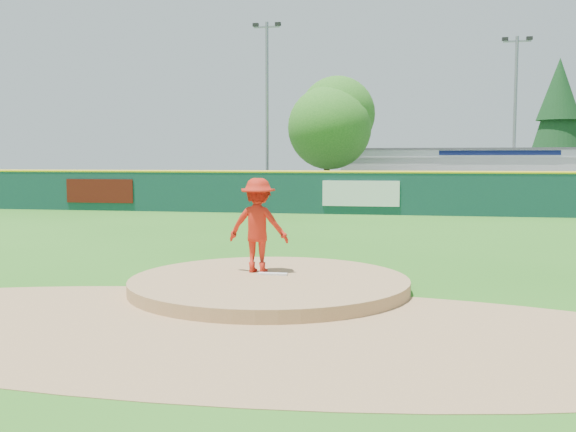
% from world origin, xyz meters
% --- Properties ---
extents(ground, '(120.00, 120.00, 0.00)m').
position_xyz_m(ground, '(0.00, 0.00, 0.00)').
color(ground, '#286B19').
rests_on(ground, ground).
extents(pitchers_mound, '(5.50, 5.50, 0.50)m').
position_xyz_m(pitchers_mound, '(0.00, 0.00, 0.00)').
color(pitchers_mound, '#9E774C').
rests_on(pitchers_mound, ground).
extents(pitching_rubber, '(0.60, 0.15, 0.04)m').
position_xyz_m(pitching_rubber, '(0.00, 0.30, 0.27)').
color(pitching_rubber, white).
rests_on(pitching_rubber, pitchers_mound).
extents(infield_dirt_arc, '(15.40, 15.40, 0.01)m').
position_xyz_m(infield_dirt_arc, '(0.00, -3.00, 0.01)').
color(infield_dirt_arc, '#9E774C').
rests_on(infield_dirt_arc, ground).
extents(parking_lot, '(44.00, 16.00, 0.02)m').
position_xyz_m(parking_lot, '(0.00, 27.00, 0.01)').
color(parking_lot, '#38383A').
rests_on(parking_lot, ground).
extents(pitcher, '(1.30, 0.80, 1.95)m').
position_xyz_m(pitcher, '(-0.37, 0.60, 1.22)').
color(pitcher, red).
rests_on(pitcher, pitchers_mound).
extents(van, '(5.45, 3.16, 1.43)m').
position_xyz_m(van, '(4.24, 24.22, 0.73)').
color(van, white).
rests_on(van, parking_lot).
extents(pool_building_grp, '(15.20, 8.20, 3.31)m').
position_xyz_m(pool_building_grp, '(6.00, 31.99, 1.66)').
color(pool_building_grp, silver).
rests_on(pool_building_grp, ground).
extents(fence_banners, '(16.80, 0.04, 1.20)m').
position_xyz_m(fence_banners, '(-6.11, 17.92, 1.00)').
color(fence_banners, '#53130B').
rests_on(fence_banners, ground).
extents(playground_slide, '(0.98, 2.76, 1.52)m').
position_xyz_m(playground_slide, '(-13.27, 24.07, 0.77)').
color(playground_slide, blue).
rests_on(playground_slide, ground).
extents(outfield_fence, '(40.00, 0.14, 2.07)m').
position_xyz_m(outfield_fence, '(0.00, 18.00, 1.09)').
color(outfield_fence, '#123B35').
rests_on(outfield_fence, ground).
extents(deciduous_tree, '(5.60, 5.60, 7.36)m').
position_xyz_m(deciduous_tree, '(-2.00, 25.00, 4.55)').
color(deciduous_tree, '#382314').
rests_on(deciduous_tree, ground).
extents(conifer_tree, '(4.40, 4.40, 9.50)m').
position_xyz_m(conifer_tree, '(13.00, 36.00, 5.54)').
color(conifer_tree, '#382314').
rests_on(conifer_tree, ground).
extents(light_pole_left, '(1.75, 0.25, 11.00)m').
position_xyz_m(light_pole_left, '(-6.00, 27.00, 6.05)').
color(light_pole_left, gray).
rests_on(light_pole_left, ground).
extents(light_pole_right, '(1.75, 0.25, 10.00)m').
position_xyz_m(light_pole_right, '(9.00, 29.00, 5.54)').
color(light_pole_right, gray).
rests_on(light_pole_right, ground).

